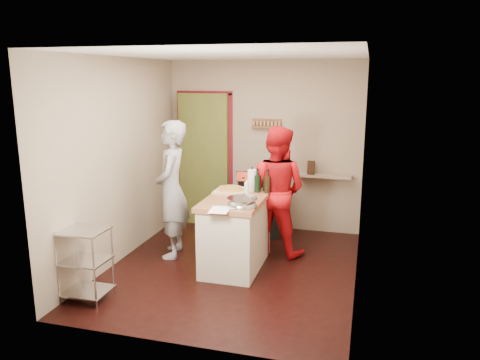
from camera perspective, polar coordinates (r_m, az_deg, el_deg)
name	(u,v)px	position (r m, az deg, el deg)	size (l,w,h in m)	color
floor	(232,268)	(5.97, -0.94, -10.74)	(3.50, 3.50, 0.00)	black
back_wall	(225,155)	(7.47, -1.85, 3.12)	(3.00, 0.44, 2.60)	gray
left_wall	(119,161)	(6.17, -14.50, 2.26)	(0.04, 3.50, 2.60)	gray
right_wall	(361,174)	(5.36, 14.57, 0.74)	(0.04, 3.50, 2.60)	gray
ceiling	(231,54)	(5.48, -1.05, 15.16)	(3.00, 3.50, 0.02)	white
stove	(262,205)	(7.11, 2.64, -3.02)	(0.60, 0.63, 1.00)	black
wire_shelving	(85,261)	(5.31, -18.35, -9.36)	(0.48, 0.40, 0.80)	silver
island	(236,230)	(5.88, -0.47, -6.13)	(0.72, 1.33, 1.21)	beige
person_stripe	(171,190)	(6.19, -8.36, -1.17)	(0.66, 0.43, 1.81)	#AEADB2
person_red	(276,191)	(6.26, 4.42, -1.30)	(0.84, 0.65, 1.73)	#BA0C12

